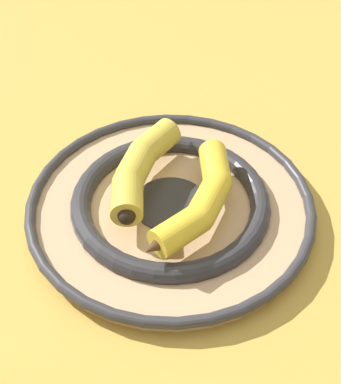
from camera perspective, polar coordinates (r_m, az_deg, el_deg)
name	(u,v)px	position (r m, az deg, el deg)	size (l,w,h in m)	color
ground_plane	(172,219)	(0.64, 0.14, -2.95)	(2.80, 2.80, 0.00)	gold
decorative_bowl	(171,204)	(0.63, 0.00, -1.30)	(0.34, 0.34, 0.03)	tan
banana_a	(141,166)	(0.63, -3.17, 2.83)	(0.06, 0.18, 0.04)	gold
banana_b	(201,200)	(0.59, 3.27, -0.87)	(0.07, 0.19, 0.03)	yellow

